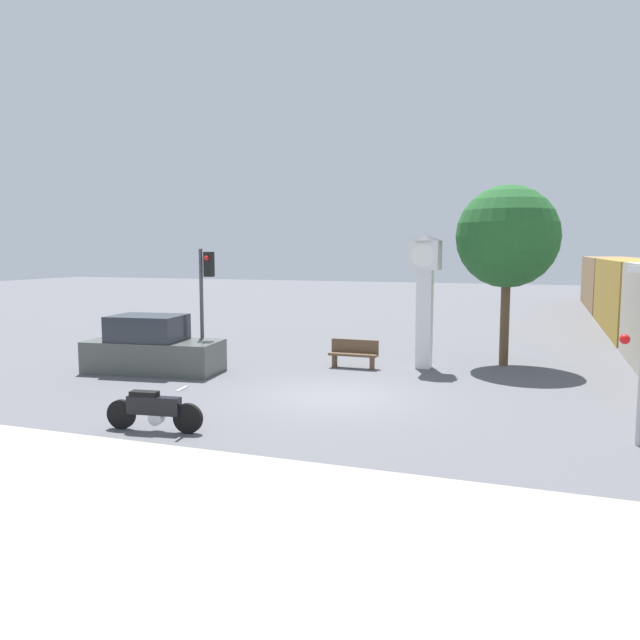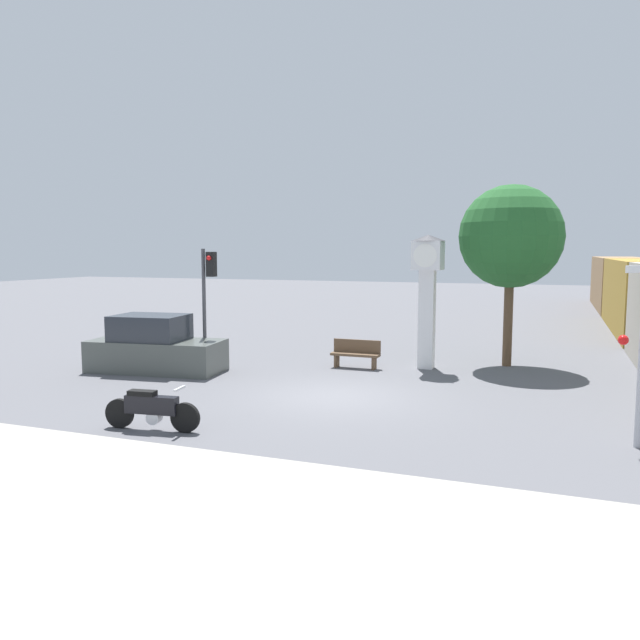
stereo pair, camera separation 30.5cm
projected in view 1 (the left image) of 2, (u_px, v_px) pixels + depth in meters
The scene contains 9 objects.
ground_plane at pixel (335, 396), 16.44m from camera, with size 120.00×120.00×0.00m, color #56565B.
sidewalk_strip at pixel (148, 524), 8.65m from camera, with size 36.00×6.00×0.10m.
motorcycle at pixel (154, 410), 13.23m from camera, with size 2.18×0.51×0.96m.
clock_tower at pixel (425, 280), 20.13m from camera, with size 1.11×1.11×4.34m.
freight_train at pixel (636, 295), 29.79m from camera, with size 2.80×38.27×3.40m.
traffic_light at pixel (205, 286), 20.18m from camera, with size 0.50×0.35×3.89m.
street_tree at pixel (507, 237), 20.46m from camera, with size 3.37×3.37×5.97m.
bench at pixel (354, 353), 20.42m from camera, with size 1.60×0.44×0.92m.
parked_car at pixel (152, 348), 19.73m from camera, with size 4.38×2.28×1.80m.
Camera 1 is at (5.02, -15.32, 3.82)m, focal length 35.00 mm.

